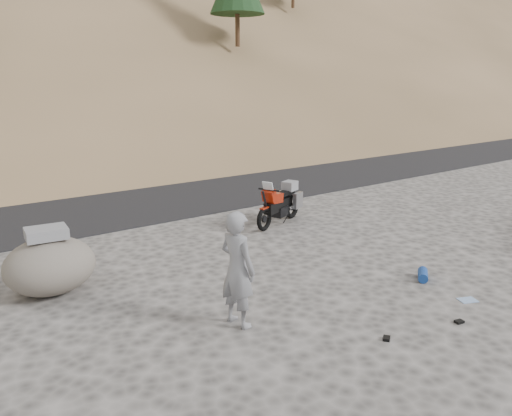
{
  "coord_description": "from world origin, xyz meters",
  "views": [
    {
      "loc": [
        -6.2,
        -5.52,
        3.48
      ],
      "look_at": [
        -0.44,
        2.21,
        1.0
      ],
      "focal_mm": 35.0,
      "sensor_mm": 36.0,
      "label": 1
    }
  ],
  "objects": [
    {
      "name": "motorcycle",
      "position": [
        1.48,
        3.75,
        0.51
      ],
      "size": [
        1.9,
        0.98,
        1.18
      ],
      "rotation": [
        0.0,
        0.0,
        0.37
      ],
      "color": "black",
      "rests_on": "ground"
    },
    {
      "name": "gear_blue_cloth",
      "position": [
        1.03,
        -1.58,
        0.01
      ],
      "size": [
        0.35,
        0.31,
        0.01
      ],
      "primitive_type": "cube",
      "rotation": [
        0.0,
        0.0,
        -0.41
      ],
      "color": "#85A3CD",
      "rests_on": "ground"
    },
    {
      "name": "gear_glove_a",
      "position": [
        0.22,
        -1.93,
        0.02
      ],
      "size": [
        0.14,
        0.12,
        0.04
      ],
      "primitive_type": "cube",
      "rotation": [
        0.0,
        0.0,
        -0.19
      ],
      "color": "black",
      "rests_on": "ground"
    },
    {
      "name": "gear_glove_b",
      "position": [
        -1.04,
        -1.61,
        0.02
      ],
      "size": [
        0.16,
        0.15,
        0.04
      ],
      "primitive_type": "cube",
      "rotation": [
        0.0,
        0.0,
        0.59
      ],
      "color": "black",
      "rests_on": "ground"
    },
    {
      "name": "man",
      "position": [
        -2.42,
        -0.01,
        0.0
      ],
      "size": [
        0.51,
        0.68,
        1.72
      ],
      "primitive_type": "imported",
      "rotation": [
        0.0,
        0.0,
        1.73
      ],
      "color": "gray",
      "rests_on": "ground"
    },
    {
      "name": "boulder",
      "position": [
        -4.3,
        2.78,
        0.5
      ],
      "size": [
        1.8,
        1.66,
        1.14
      ],
      "rotation": [
        0.0,
        0.0,
        -0.32
      ],
      "color": "#5D5750",
      "rests_on": "ground"
    },
    {
      "name": "ground",
      "position": [
        0.0,
        0.0,
        0.0
      ],
      "size": [
        140.0,
        140.0,
        0.0
      ],
      "primitive_type": "plane",
      "color": "#464340",
      "rests_on": "ground"
    },
    {
      "name": "gear_blue_mat",
      "position": [
        1.21,
        -0.6,
        0.09
      ],
      "size": [
        0.45,
        0.4,
        0.17
      ],
      "primitive_type": "cylinder",
      "rotation": [
        0.0,
        1.57,
        0.63
      ],
      "color": "navy",
      "rests_on": "ground"
    },
    {
      "name": "road",
      "position": [
        0.0,
        9.0,
        0.0
      ],
      "size": [
        120.0,
        7.0,
        0.05
      ],
      "primitive_type": "cube",
      "color": "black",
      "rests_on": "ground"
    }
  ]
}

